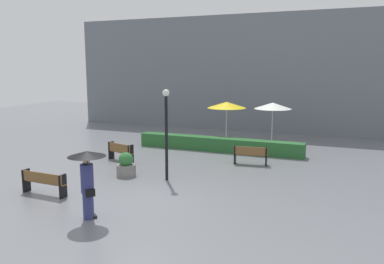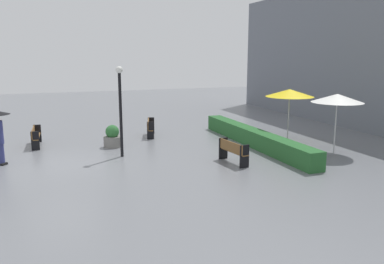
{
  "view_description": "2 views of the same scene",
  "coord_description": "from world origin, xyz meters",
  "px_view_note": "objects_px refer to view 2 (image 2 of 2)",
  "views": [
    {
      "loc": [
        6.37,
        -11.29,
        4.49
      ],
      "look_at": [
        -0.46,
        5.29,
        1.51
      ],
      "focal_mm": 36.66,
      "sensor_mm": 36.0,
      "label": 1
    },
    {
      "loc": [
        15.21,
        -0.34,
        4.1
      ],
      "look_at": [
        0.85,
        5.0,
        1.06
      ],
      "focal_mm": 36.78,
      "sensor_mm": 36.0,
      "label": 2
    }
  ],
  "objects_px": {
    "bench_back_row": "(233,150)",
    "lamp_post": "(120,102)",
    "bench_near_left": "(35,135)",
    "planter_pot": "(113,138)",
    "patio_umbrella_yellow": "(290,93)",
    "bench_far_left": "(150,126)",
    "patio_umbrella_white": "(337,98)"
  },
  "relations": [
    {
      "from": "patio_umbrella_yellow",
      "to": "bench_back_row",
      "type": "bearing_deg",
      "value": -59.05
    },
    {
      "from": "patio_umbrella_white",
      "to": "patio_umbrella_yellow",
      "type": "bearing_deg",
      "value": -167.09
    },
    {
      "from": "bench_far_left",
      "to": "lamp_post",
      "type": "xyz_separation_m",
      "value": [
        3.52,
        -2.08,
        1.75
      ]
    },
    {
      "from": "bench_back_row",
      "to": "bench_near_left",
      "type": "relative_size",
      "value": 0.86
    },
    {
      "from": "patio_umbrella_yellow",
      "to": "patio_umbrella_white",
      "type": "xyz_separation_m",
      "value": [
        2.54,
        0.58,
        -0.01
      ]
    },
    {
      "from": "bench_near_left",
      "to": "bench_back_row",
      "type": "bearing_deg",
      "value": 51.19
    },
    {
      "from": "bench_back_row",
      "to": "planter_pot",
      "type": "distance_m",
      "value": 5.79
    },
    {
      "from": "bench_near_left",
      "to": "lamp_post",
      "type": "height_order",
      "value": "lamp_post"
    },
    {
      "from": "bench_far_left",
      "to": "patio_umbrella_white",
      "type": "distance_m",
      "value": 9.0
    },
    {
      "from": "planter_pot",
      "to": "lamp_post",
      "type": "xyz_separation_m",
      "value": [
        1.84,
        0.08,
        1.82
      ]
    },
    {
      "from": "lamp_post",
      "to": "patio_umbrella_white",
      "type": "relative_size",
      "value": 1.46
    },
    {
      "from": "bench_far_left",
      "to": "planter_pot",
      "type": "distance_m",
      "value": 2.73
    },
    {
      "from": "planter_pot",
      "to": "patio_umbrella_yellow",
      "type": "distance_m",
      "value": 8.41
    },
    {
      "from": "planter_pot",
      "to": "lamp_post",
      "type": "relative_size",
      "value": 0.27
    },
    {
      "from": "bench_far_left",
      "to": "patio_umbrella_yellow",
      "type": "bearing_deg",
      "value": 58.82
    },
    {
      "from": "lamp_post",
      "to": "bench_near_left",
      "type": "bearing_deg",
      "value": -134.19
    },
    {
      "from": "bench_far_left",
      "to": "patio_umbrella_white",
      "type": "relative_size",
      "value": 0.61
    },
    {
      "from": "bench_far_left",
      "to": "patio_umbrella_white",
      "type": "xyz_separation_m",
      "value": [
        6.07,
        6.4,
        1.81
      ]
    },
    {
      "from": "bench_near_left",
      "to": "planter_pot",
      "type": "height_order",
      "value": "planter_pot"
    },
    {
      "from": "planter_pot",
      "to": "patio_umbrella_white",
      "type": "xyz_separation_m",
      "value": [
        4.39,
        8.56,
        1.89
      ]
    },
    {
      "from": "bench_far_left",
      "to": "bench_near_left",
      "type": "distance_m",
      "value": 5.42
    },
    {
      "from": "bench_far_left",
      "to": "planter_pot",
      "type": "xyz_separation_m",
      "value": [
        1.67,
        -2.16,
        -0.08
      ]
    },
    {
      "from": "bench_far_left",
      "to": "lamp_post",
      "type": "relative_size",
      "value": 0.42
    },
    {
      "from": "planter_pot",
      "to": "patio_umbrella_white",
      "type": "bearing_deg",
      "value": 62.84
    },
    {
      "from": "planter_pot",
      "to": "bench_back_row",
      "type": "bearing_deg",
      "value": 41.72
    },
    {
      "from": "bench_far_left",
      "to": "patio_umbrella_yellow",
      "type": "height_order",
      "value": "patio_umbrella_yellow"
    },
    {
      "from": "bench_back_row",
      "to": "bench_near_left",
      "type": "xyz_separation_m",
      "value": [
        -5.71,
        -7.1,
        -0.0
      ]
    },
    {
      "from": "bench_back_row",
      "to": "lamp_post",
      "type": "relative_size",
      "value": 0.44
    },
    {
      "from": "bench_near_left",
      "to": "patio_umbrella_white",
      "type": "relative_size",
      "value": 0.74
    },
    {
      "from": "lamp_post",
      "to": "patio_umbrella_white",
      "type": "height_order",
      "value": "lamp_post"
    },
    {
      "from": "bench_back_row",
      "to": "patio_umbrella_white",
      "type": "relative_size",
      "value": 0.64
    },
    {
      "from": "patio_umbrella_white",
      "to": "planter_pot",
      "type": "bearing_deg",
      "value": -117.16
    }
  ]
}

